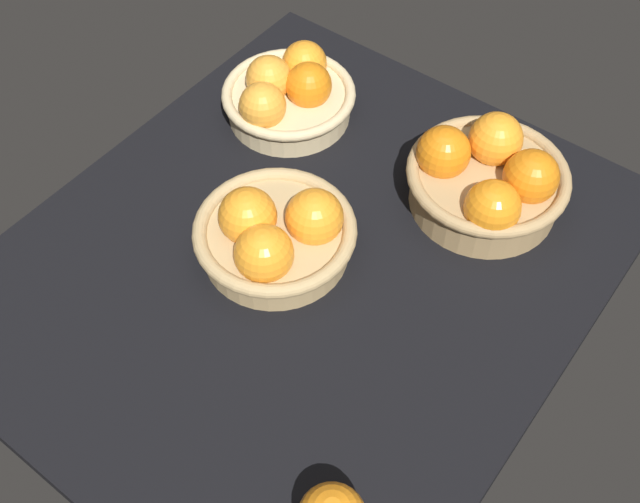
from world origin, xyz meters
TOP-DOWN VIEW (x-y plane):
  - market_tray at (0.00, 0.00)cm, footprint 84.00×72.00cm
  - basket_center at (-1.89, 3.41)cm, footprint 21.93×21.93cm
  - basket_far_right at (20.79, 19.36)cm, footprint 20.72×20.72cm
  - basket_near_right at (22.93, -14.33)cm, footprint 22.73×22.73cm

SIDE VIEW (x-z plane):
  - market_tray at x=0.00cm, z-range 0.00..3.00cm
  - basket_center at x=-1.89cm, z-range 1.84..12.43cm
  - basket_far_right at x=20.79cm, z-range 2.19..12.09cm
  - basket_near_right at x=22.93cm, z-range 1.98..14.01cm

